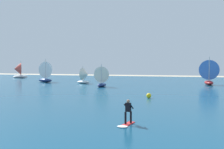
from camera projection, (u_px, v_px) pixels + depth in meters
ocean at (156, 87)px, 48.93m from camera, size 160.00×90.00×0.10m
kitesurfer at (127, 116)px, 17.79m from camera, size 0.87×2.02×1.67m
sailboat_outermost at (208, 72)px, 54.17m from camera, size 4.15×4.87×5.63m
sailboat_mid_right at (85, 75)px, 57.35m from camera, size 3.34×2.88×3.80m
sailboat_near_shore at (18, 70)px, 81.56m from camera, size 4.70×4.59×5.27m
sailboat_anchored_offshore at (43, 72)px, 62.54m from camera, size 4.76×4.24×5.35m
sailboat_mid_left at (103, 76)px, 49.25m from camera, size 2.98×3.53×4.17m
marker_buoy at (149, 96)px, 32.11m from camera, size 0.60×0.60×0.60m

